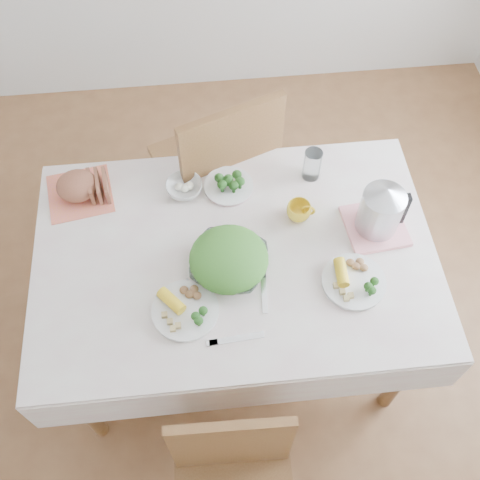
{
  "coord_description": "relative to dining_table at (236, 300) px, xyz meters",
  "views": [
    {
      "loc": [
        -0.09,
        -1.08,
        2.55
      ],
      "look_at": [
        0.02,
        0.02,
        0.82
      ],
      "focal_mm": 42.0,
      "sensor_mm": 36.0,
      "label": 1
    }
  ],
  "objects": [
    {
      "name": "dinner_plate_right",
      "position": [
        0.41,
        -0.17,
        0.4
      ],
      "size": [
        0.3,
        0.3,
        0.02
      ],
      "primitive_type": "cylinder",
      "rotation": [
        0.0,
        0.0,
        -0.38
      ],
      "color": "white",
      "rests_on": "tablecloth"
    },
    {
      "name": "napkin",
      "position": [
        -0.59,
        0.34,
        0.39
      ],
      "size": [
        0.29,
        0.29,
        0.0
      ],
      "primitive_type": "cube",
      "rotation": [
        0.0,
        0.0,
        0.17
      ],
      "color": "#E97155",
      "rests_on": "tablecloth"
    },
    {
      "name": "fork_right",
      "position": [
        0.09,
        -0.17,
        0.39
      ],
      "size": [
        0.03,
        0.17,
        0.0
      ],
      "primitive_type": "cube",
      "rotation": [
        0.0,
        0.0,
        -0.08
      ],
      "color": "silver",
      "rests_on": "tablecloth"
    },
    {
      "name": "dinner_plate_left",
      "position": [
        -0.2,
        -0.22,
        0.4
      ],
      "size": [
        0.3,
        0.3,
        0.02
      ],
      "primitive_type": "cylinder",
      "rotation": [
        0.0,
        0.0,
        0.36
      ],
      "color": "white",
      "rests_on": "tablecloth"
    },
    {
      "name": "dining_table",
      "position": [
        0.0,
        0.0,
        0.0
      ],
      "size": [
        1.4,
        0.9,
        0.75
      ],
      "primitive_type": "cube",
      "color": "brown",
      "rests_on": "floor"
    },
    {
      "name": "glass_tumbler",
      "position": [
        0.34,
        0.34,
        0.45
      ],
      "size": [
        0.09,
        0.09,
        0.14
      ],
      "primitive_type": "cylinder",
      "rotation": [
        0.0,
        0.0,
        0.37
      ],
      "color": "white",
      "rests_on": "tablecloth"
    },
    {
      "name": "fruit_bowl",
      "position": [
        -0.17,
        0.31,
        0.41
      ],
      "size": [
        0.19,
        0.19,
        0.05
      ],
      "primitive_type": "imported",
      "rotation": [
        0.0,
        0.0,
        -0.36
      ],
      "color": "white",
      "rests_on": "tablecloth"
    },
    {
      "name": "yellow_mug",
      "position": [
        0.26,
        0.14,
        0.42
      ],
      "size": [
        0.12,
        0.12,
        0.07
      ],
      "primitive_type": "imported",
      "rotation": [
        0.0,
        0.0,
        -0.27
      ],
      "color": "yellow",
      "rests_on": "tablecloth"
    },
    {
      "name": "pink_tray",
      "position": [
        0.54,
        0.06,
        0.4
      ],
      "size": [
        0.24,
        0.24,
        0.02
      ],
      "primitive_type": "cube",
      "rotation": [
        0.0,
        0.0,
        0.1
      ],
      "color": "pink",
      "rests_on": "tablecloth"
    },
    {
      "name": "bread_loaf",
      "position": [
        -0.59,
        0.34,
        0.45
      ],
      "size": [
        0.21,
        0.2,
        0.1
      ],
      "primitive_type": "ellipsoid",
      "rotation": [
        0.0,
        0.0,
        0.41
      ],
      "color": "brown",
      "rests_on": "napkin"
    },
    {
      "name": "fork_left",
      "position": [
        -0.14,
        -0.17,
        0.39
      ],
      "size": [
        0.11,
        0.15,
        0.0
      ],
      "primitive_type": "cube",
      "rotation": [
        0.0,
        0.0,
        0.58
      ],
      "color": "silver",
      "rests_on": "tablecloth"
    },
    {
      "name": "chair_far",
      "position": [
        -0.04,
        0.64,
        0.09
      ],
      "size": [
        0.61,
        0.61,
        1.05
      ],
      "primitive_type": "cube",
      "rotation": [
        0.0,
        0.0,
        3.51
      ],
      "color": "brown",
      "rests_on": "floor"
    },
    {
      "name": "salad_bowl",
      "position": [
        -0.03,
        -0.06,
        0.42
      ],
      "size": [
        0.35,
        0.35,
        0.07
      ],
      "primitive_type": "imported",
      "rotation": [
        0.0,
        0.0,
        -0.38
      ],
      "color": "white",
      "rests_on": "tablecloth"
    },
    {
      "name": "electric_kettle",
      "position": [
        0.54,
        0.06,
        0.51
      ],
      "size": [
        0.2,
        0.2,
        0.22
      ],
      "primitive_type": "cylinder",
      "rotation": [
        0.0,
        0.0,
        -0.33
      ],
      "color": "#B2B5BA",
      "rests_on": "pink_tray"
    },
    {
      "name": "tablecloth",
      "position": [
        0.0,
        0.0,
        0.38
      ],
      "size": [
        1.5,
        1.0,
        0.01
      ],
      "primitive_type": "cube",
      "color": "silver",
      "rests_on": "dining_table"
    },
    {
      "name": "broccoli_plate",
      "position": [
        0.0,
        0.31,
        0.4
      ],
      "size": [
        0.21,
        0.21,
        0.02
      ],
      "primitive_type": "cylinder",
      "rotation": [
        0.0,
        0.0,
        0.07
      ],
      "color": "beige",
      "rests_on": "tablecloth"
    },
    {
      "name": "floor",
      "position": [
        0.0,
        0.0,
        -0.38
      ],
      "size": [
        3.6,
        3.6,
        0.0
      ],
      "primitive_type": "plane",
      "color": "brown",
      "rests_on": "ground"
    },
    {
      "name": "knife",
      "position": [
        -0.03,
        -0.34,
        0.39
      ],
      "size": [
        0.19,
        0.03,
        0.0
      ],
      "primitive_type": "cube",
      "rotation": [
        0.0,
        0.0,
        1.64
      ],
      "color": "silver",
      "rests_on": "tablecloth"
    }
  ]
}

